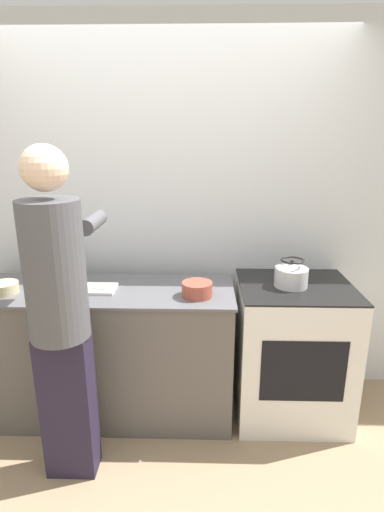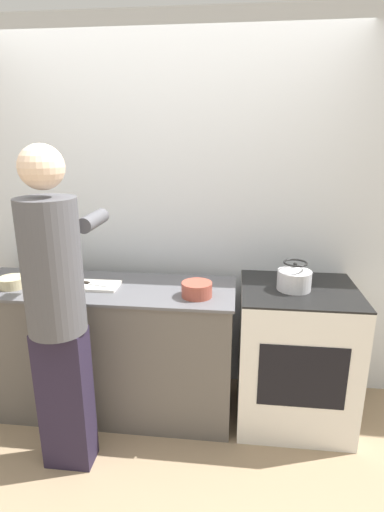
% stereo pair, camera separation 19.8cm
% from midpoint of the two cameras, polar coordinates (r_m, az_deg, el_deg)
% --- Properties ---
extents(ground_plane, '(12.00, 12.00, 0.00)m').
position_cam_midpoint_polar(ground_plane, '(2.79, -3.13, -24.42)').
color(ground_plane, '#997F60').
extents(wall_back, '(8.00, 0.05, 2.60)m').
position_cam_midpoint_polar(wall_back, '(2.86, -1.14, 5.98)').
color(wall_back, silver).
rests_on(wall_back, ground_plane).
extents(counter, '(1.73, 0.58, 0.90)m').
position_cam_midpoint_polar(counter, '(2.83, -10.23, -12.83)').
color(counter, '#5B5651').
rests_on(counter, ground_plane).
extents(oven, '(0.72, 0.65, 0.92)m').
position_cam_midpoint_polar(oven, '(2.80, 16.46, -13.34)').
color(oven, silver).
rests_on(oven, ground_plane).
extents(person, '(0.34, 0.58, 1.80)m').
position_cam_midpoint_polar(person, '(2.18, -16.31, -6.54)').
color(person, '#251D32').
rests_on(person, ground_plane).
extents(cutting_board, '(0.33, 0.19, 0.02)m').
position_cam_midpoint_polar(cutting_board, '(2.63, -11.85, -4.17)').
color(cutting_board, silver).
rests_on(cutting_board, counter).
extents(knife, '(0.25, 0.10, 0.01)m').
position_cam_midpoint_polar(knife, '(2.63, -11.93, -3.92)').
color(knife, silver).
rests_on(knife, cutting_board).
extents(kettle, '(0.21, 0.21, 0.18)m').
position_cam_midpoint_polar(kettle, '(2.55, 16.57, -3.05)').
color(kettle, silver).
rests_on(kettle, oven).
extents(bowl_prep, '(0.17, 0.17, 0.07)m').
position_cam_midpoint_polar(bowl_prep, '(2.77, -22.45, -3.51)').
color(bowl_prep, '#C6B789').
rests_on(bowl_prep, counter).
extents(bowl_mixing, '(0.19, 0.19, 0.09)m').
position_cam_midpoint_polar(bowl_mixing, '(2.42, 3.04, -4.83)').
color(bowl_mixing, '#9E4738').
rests_on(bowl_mixing, counter).
extents(canister_jar, '(0.12, 0.12, 0.18)m').
position_cam_midpoint_polar(canister_jar, '(2.83, -15.97, -1.19)').
color(canister_jar, '#756047').
rests_on(canister_jar, counter).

